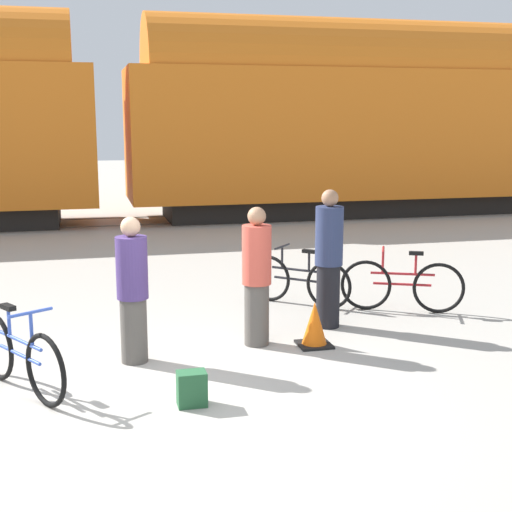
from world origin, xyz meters
TOP-DOWN VIEW (x-y plane):
  - ground_plane at (0.00, 0.00)m, footprint 80.00×80.00m
  - freight_train at (0.00, 12.35)m, footprint 25.44×2.93m
  - rail_near at (0.00, 11.63)m, footprint 37.44×0.07m
  - rail_far at (0.00, 13.07)m, footprint 37.44×0.07m
  - bicycle_black at (2.22, 3.09)m, footprint 1.27×1.16m
  - bicycle_maroon at (3.55, 2.39)m, footprint 1.61×0.76m
  - bicycle_blue at (-1.49, 0.50)m, footprint 0.96×1.53m
  - person_in_purple at (-0.31, 1.15)m, footprint 0.35×0.35m
  - person_in_red at (1.19, 1.42)m, footprint 0.35×0.35m
  - person_in_navy at (2.28, 1.93)m, footprint 0.36×0.36m
  - backpack at (0.13, -0.25)m, footprint 0.28×0.20m
  - traffic_cone at (1.85, 1.20)m, footprint 0.40×0.40m

SIDE VIEW (x-z plane):
  - ground_plane at x=0.00m, z-range 0.00..0.00m
  - rail_near at x=0.00m, z-range 0.00..0.01m
  - rail_far at x=0.00m, z-range 0.00..0.01m
  - backpack at x=0.13m, z-range 0.00..0.34m
  - traffic_cone at x=1.85m, z-range -0.02..0.53m
  - bicycle_black at x=2.22m, z-range -0.06..0.81m
  - bicycle_maroon at x=3.55m, z-range -0.07..0.83m
  - bicycle_blue at x=-1.49m, z-range -0.07..0.83m
  - person_in_purple at x=-0.31m, z-range 0.00..1.66m
  - person_in_red at x=1.19m, z-range 0.00..1.69m
  - person_in_navy at x=2.28m, z-range 0.00..1.82m
  - freight_train at x=0.00m, z-range 0.14..5.51m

